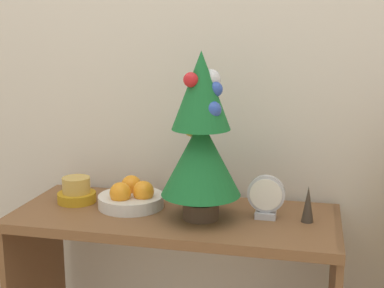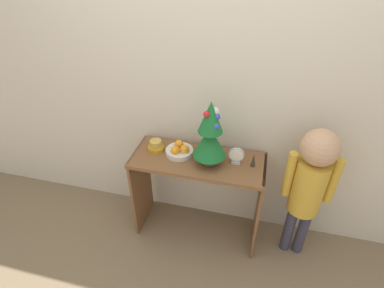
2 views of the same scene
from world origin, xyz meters
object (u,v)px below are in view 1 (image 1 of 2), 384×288
Objects in this scene: mini_tree at (201,136)px; figurine at (308,204)px; desk_clock at (266,197)px; singing_bowl at (77,192)px; fruit_bowl at (131,197)px.

mini_tree is 0.37m from figurine.
singing_bowl is at bearing 178.39° from desk_clock.
mini_tree reaches higher than singing_bowl.
fruit_bowl is at bearing -1.91° from singing_bowl.
fruit_bowl reaches higher than singing_bowl.
desk_clock is at bearing 179.04° from figurine.
figurine is at bearing 7.33° from mini_tree.
mini_tree is 0.27m from desk_clock.
desk_clock is (0.19, 0.04, -0.19)m from mini_tree.
fruit_bowl is at bearing 178.64° from figurine.
singing_bowl is 0.94× the size of desk_clock.
desk_clock is at bearing 12.56° from mini_tree.
figurine is at bearing -0.96° from desk_clock.
desk_clock is (0.43, -0.01, 0.03)m from fruit_bowl.
singing_bowl is (-0.43, 0.06, -0.22)m from mini_tree.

